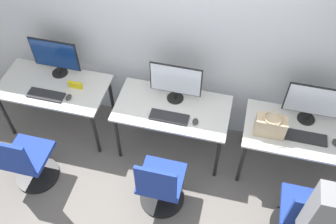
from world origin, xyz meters
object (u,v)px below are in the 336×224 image
at_px(keyboard_center, 169,117).
at_px(mouse_center, 195,122).
at_px(monitor_left, 55,56).
at_px(keyboard_left, 46,95).
at_px(office_chair_right, 302,216).
at_px(mouse_left, 69,97).
at_px(keyboard_right, 306,137).
at_px(office_chair_left, 27,162).
at_px(monitor_right, 313,102).
at_px(monitor_center, 176,82).
at_px(mouse_right, 335,142).
at_px(office_chair_center, 160,186).
at_px(handbag, 271,126).

distance_m(keyboard_center, mouse_center, 0.28).
distance_m(monitor_left, keyboard_left, 0.44).
height_order(mouse_center, office_chair_right, office_chair_right).
distance_m(monitor_left, mouse_center, 1.71).
distance_m(mouse_left, mouse_center, 1.40).
height_order(monitor_left, office_chair_right, monitor_left).
xyz_separation_m(monitor_left, keyboard_right, (2.76, -0.28, -0.25)).
bearing_deg(mouse_left, monitor_left, 126.95).
relative_size(mouse_center, office_chair_right, 0.10).
relative_size(office_chair_left, keyboard_right, 2.17).
distance_m(monitor_right, keyboard_right, 0.35).
distance_m(keyboard_left, monitor_center, 1.44).
bearing_deg(office_chair_right, mouse_center, 153.09).
distance_m(keyboard_left, mouse_left, 0.26).
xyz_separation_m(office_chair_left, monitor_center, (1.38, 0.95, 0.61)).
height_order(monitor_left, monitor_right, same).
xyz_separation_m(mouse_left, mouse_right, (2.79, 0.07, 0.00)).
xyz_separation_m(monitor_center, monitor_right, (1.38, 0.04, 0.00)).
distance_m(office_chair_center, mouse_right, 1.78).
height_order(mouse_center, monitor_right, monitor_right).
relative_size(office_chair_left, mouse_center, 9.85).
xyz_separation_m(office_chair_left, handbag, (2.40, 0.72, 0.47)).
height_order(keyboard_left, mouse_right, mouse_right).
bearing_deg(keyboard_right, mouse_right, 0.12).
relative_size(mouse_left, monitor_center, 0.16).
distance_m(office_chair_left, keyboard_center, 1.58).
xyz_separation_m(mouse_center, office_chair_center, (-0.22, -0.61, -0.37)).
bearing_deg(office_chair_center, monitor_right, 35.06).
relative_size(mouse_left, monitor_right, 0.16).
bearing_deg(office_chair_left, mouse_left, 68.99).
bearing_deg(monitor_right, mouse_right, -41.78).
bearing_deg(office_chair_left, mouse_right, 13.69).
bearing_deg(monitor_left, office_chair_center, -33.55).
bearing_deg(monitor_right, keyboard_left, -172.98).
xyz_separation_m(keyboard_left, keyboard_right, (2.76, 0.09, 0.00)).
relative_size(keyboard_right, office_chair_right, 0.46).
bearing_deg(mouse_left, handbag, 1.12).
bearing_deg(mouse_right, monitor_center, 172.83).
height_order(monitor_left, keyboard_center, monitor_left).
bearing_deg(monitor_center, office_chair_left, -145.49).
bearing_deg(keyboard_center, office_chair_left, -154.18).
distance_m(monitor_right, office_chair_right, 1.10).
height_order(keyboard_center, keyboard_right, same).
bearing_deg(mouse_right, office_chair_right, -107.36).
distance_m(mouse_center, mouse_right, 1.39).
distance_m(mouse_center, handbag, 0.75).
bearing_deg(keyboard_center, keyboard_right, 2.98).
distance_m(mouse_left, keyboard_center, 1.12).
bearing_deg(handbag, office_chair_center, -145.72).
height_order(keyboard_left, mouse_center, mouse_center).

